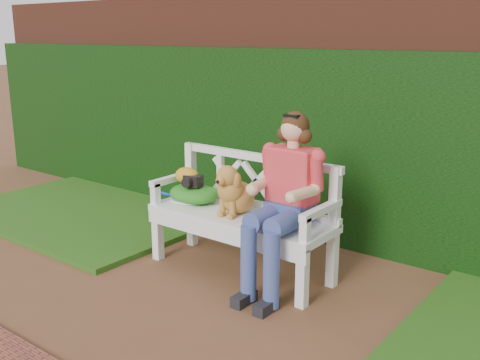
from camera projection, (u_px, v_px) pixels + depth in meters
The scene contains 11 objects.
ground at pixel (212, 313), 3.79m from camera, with size 60.00×60.00×0.00m, color brown.
brick_wall at pixel (350, 118), 4.97m from camera, with size 10.00×0.30×2.20m, color brown.
ivy_hedge at pixel (336, 150), 4.86m from camera, with size 10.00×0.18×1.70m, color #16440E.
grass_left at pixel (94, 210), 5.89m from camera, with size 2.60×2.00×0.05m, color #16440E.
garden_bench at pixel (240, 243), 4.39m from camera, with size 1.58×0.60×0.48m, color white, non-canonical shape.
seated_woman at pixel (289, 208), 4.01m from camera, with size 0.52×0.70×1.24m, color #E74368, non-canonical shape.
dog at pixel (235, 188), 4.28m from camera, with size 0.27×0.37×0.40m, color #AD6649, non-canonical shape.
tennis_racket at pixel (185, 199), 4.67m from camera, with size 0.61×0.26×0.03m, color silver, non-canonical shape.
green_bag at pixel (194, 193), 4.61m from camera, with size 0.44×0.34×0.15m, color #137815, non-canonical shape.
camera_item at pixel (193, 180), 4.54m from camera, with size 0.14×0.10×0.09m, color black.
baseball_glove at pixel (187, 176), 4.60m from camera, with size 0.22×0.16×0.14m, color orange.
Camera 1 is at (2.26, -2.60, 1.83)m, focal length 42.00 mm.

